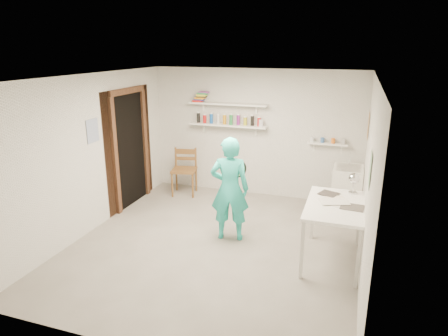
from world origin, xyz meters
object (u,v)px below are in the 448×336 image
(man, at_px, (230,189))
(desk_lamp, at_px, (354,178))
(wall_clock, at_px, (237,168))
(belfast_sink, at_px, (348,176))
(work_table, at_px, (333,233))
(wooden_chair, at_px, (184,170))

(man, xyz_separation_m, desk_lamp, (1.71, 0.29, 0.26))
(desk_lamp, bearing_deg, wall_clock, -177.43)
(belfast_sink, relative_size, wall_clock, 2.14)
(belfast_sink, relative_size, man, 0.38)
(work_table, bearing_deg, wall_clock, 164.12)
(belfast_sink, height_order, wooden_chair, wooden_chair)
(man, bearing_deg, work_table, 160.80)
(man, height_order, desk_lamp, man)
(man, bearing_deg, wall_clock, -113.25)
(desk_lamp, bearing_deg, wooden_chair, 158.70)
(man, bearing_deg, wooden_chair, -58.57)
(desk_lamp, bearing_deg, man, -170.35)
(belfast_sink, bearing_deg, man, -138.29)
(desk_lamp, bearing_deg, belfast_sink, 94.59)
(wall_clock, height_order, desk_lamp, wall_clock)
(wall_clock, bearing_deg, work_table, -27.51)
(wooden_chair, xyz_separation_m, work_table, (2.91, -1.70, -0.08))
(man, distance_m, wooden_chair, 2.08)
(work_table, bearing_deg, desk_lamp, 67.58)
(belfast_sink, distance_m, work_table, 1.67)
(belfast_sink, bearing_deg, work_table, -93.84)
(man, relative_size, desk_lamp, 10.19)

